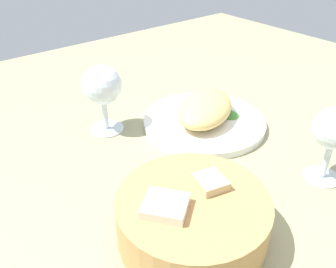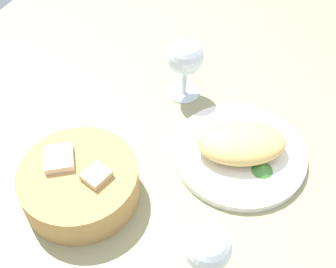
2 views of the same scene
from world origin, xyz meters
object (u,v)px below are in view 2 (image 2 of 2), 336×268
plate (239,153)px  wine_glass_far (207,250)px  bread_basket (79,183)px  wine_glass_near (185,59)px

plate → wine_glass_far: size_ratio=1.92×
plate → wine_glass_far: (-3.17, 23.94, 7.92)cm
plate → wine_glass_far: 25.42cm
bread_basket → plate: bearing=-137.2°
plate → wine_glass_far: bearing=97.5°
bread_basket → wine_glass_near: 31.19cm
bread_basket → wine_glass_near: wine_glass_near is taller
plate → wine_glass_far: wine_glass_far is taller
wine_glass_far → wine_glass_near: bearing=-61.0°
plate → bread_basket: (21.16, 19.57, 2.59)cm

